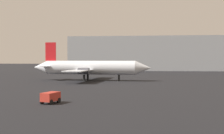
# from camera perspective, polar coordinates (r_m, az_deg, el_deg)

# --- Properties ---
(airplane_on_taxiway) EXTENTS (29.05, 23.10, 9.23)m
(airplane_on_taxiway) POSITION_cam_1_polar(r_m,az_deg,el_deg) (71.88, -4.30, -0.12)
(airplane_on_taxiway) COLOR silver
(airplane_on_taxiway) RESTS_ON ground_plane
(baggage_cart) EXTENTS (1.94, 2.66, 1.30)m
(baggage_cart) POSITION_cam_1_polar(r_m,az_deg,el_deg) (35.86, -11.60, -5.60)
(baggage_cart) COLOR red
(baggage_cart) RESTS_ON ground_plane
(terminal_building) EXTENTS (88.94, 18.21, 15.11)m
(terminal_building) POSITION_cam_1_polar(r_m,az_deg,el_deg) (138.25, 10.67, 2.51)
(terminal_building) COLOR #999EA3
(terminal_building) RESTS_ON ground_plane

